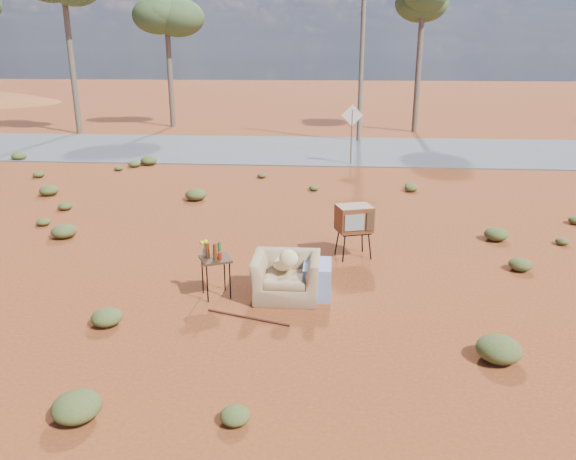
{
  "coord_description": "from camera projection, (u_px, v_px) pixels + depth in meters",
  "views": [
    {
      "loc": [
        0.84,
        -8.62,
        4.09
      ],
      "look_at": [
        0.02,
        1.5,
        0.8
      ],
      "focal_mm": 35.0,
      "sensor_mm": 36.0,
      "label": 1
    }
  ],
  "objects": [
    {
      "name": "side_table",
      "position": [
        213.0,
        256.0,
        9.53
      ],
      "size": [
        0.65,
        0.65,
        0.99
      ],
      "rotation": [
        0.0,
        0.0,
        0.43
      ],
      "color": "#352213",
      "rests_on": "ground"
    },
    {
      "name": "scrub_patch",
      "position": [
        263.0,
        218.0,
        13.7
      ],
      "size": [
        17.49,
        8.07,
        0.33
      ],
      "color": "#4C5726",
      "rests_on": "ground"
    },
    {
      "name": "road_sign",
      "position": [
        352.0,
        124.0,
        20.3
      ],
      "size": [
        0.78,
        0.06,
        2.19
      ],
      "color": "brown",
      "rests_on": "ground"
    },
    {
      "name": "eucalyptus_near_left",
      "position": [
        167.0,
        21.0,
        29.3
      ],
      "size": [
        3.2,
        3.2,
        6.6
      ],
      "color": "brown",
      "rests_on": "ground"
    },
    {
      "name": "highway",
      "position": [
        313.0,
        150.0,
        23.72
      ],
      "size": [
        140.0,
        7.0,
        0.04
      ],
      "primitive_type": "cube",
      "color": "#565659",
      "rests_on": "ground"
    },
    {
      "name": "utility_pole_center",
      "position": [
        362.0,
        47.0,
        24.66
      ],
      "size": [
        1.4,
        0.2,
        8.0
      ],
      "color": "brown",
      "rests_on": "ground"
    },
    {
      "name": "ground",
      "position": [
        280.0,
        302.0,
        9.5
      ],
      "size": [
        140.0,
        140.0,
        0.0
      ],
      "primitive_type": "plane",
      "color": "brown",
      "rests_on": "ground"
    },
    {
      "name": "armchair",
      "position": [
        292.0,
        271.0,
        9.59
      ],
      "size": [
        1.34,
        0.85,
        1.0
      ],
      "rotation": [
        0.0,
        0.0,
        0.01
      ],
      "color": "#92744F",
      "rests_on": "ground"
    },
    {
      "name": "tv_unit",
      "position": [
        354.0,
        219.0,
        11.32
      ],
      "size": [
        0.81,
        0.72,
        1.09
      ],
      "rotation": [
        0.0,
        0.0,
        0.32
      ],
      "color": "black",
      "rests_on": "ground"
    },
    {
      "name": "rusty_bar",
      "position": [
        248.0,
        317.0,
        8.91
      ],
      "size": [
        1.38,
        0.47,
        0.04
      ],
      "primitive_type": "cylinder",
      "rotation": [
        0.0,
        1.57,
        -0.31
      ],
      "color": "#4B2114",
      "rests_on": "ground"
    }
  ]
}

